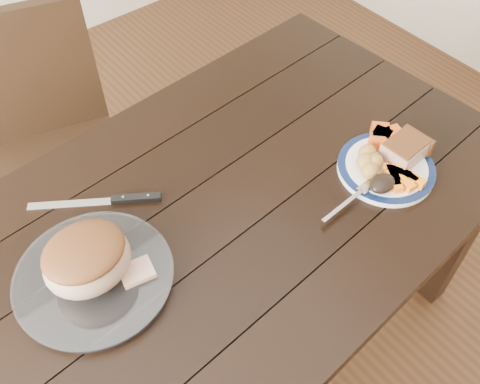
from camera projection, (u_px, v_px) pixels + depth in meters
ground at (218, 348)px, 1.84m from camera, size 4.00×4.00×0.00m
dining_table at (210, 239)px, 1.34m from camera, size 1.66×1.01×0.75m
chair_far at (50, 137)px, 1.76m from camera, size 0.52×0.53×0.93m
dinner_plate at (386, 168)px, 1.35m from camera, size 0.25×0.25×0.02m
plate_rim at (386, 166)px, 1.35m from camera, size 0.25×0.25×0.02m
serving_platter at (95, 278)px, 1.15m from camera, size 0.33×0.33×0.02m
pork_slice at (405, 150)px, 1.34m from camera, size 0.11×0.09×0.05m
roasted_potatoes at (369, 161)px, 1.32m from camera, size 0.09×0.09×0.04m
carrot_batons at (400, 177)px, 1.30m from camera, size 0.08×0.11×0.02m
pumpkin_wedges at (384, 137)px, 1.38m from camera, size 0.09×0.09×0.04m
dark_mushroom at (382, 183)px, 1.28m from camera, size 0.07×0.05×0.03m
fork at (352, 199)px, 1.27m from camera, size 0.18×0.03×0.00m
roast_joint at (88, 261)px, 1.10m from camera, size 0.18×0.16×0.12m
cut_slice at (137, 272)px, 1.14m from camera, size 0.08×0.07×0.02m
carving_knife at (120, 200)px, 1.29m from camera, size 0.28×0.20×0.01m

